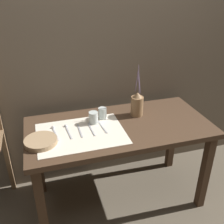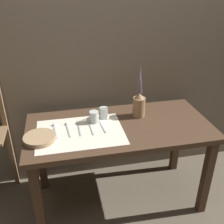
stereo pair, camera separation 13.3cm
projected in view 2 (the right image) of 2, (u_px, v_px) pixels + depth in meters
The scene contains 13 objects.
ground_plane at pixel (118, 197), 2.30m from camera, with size 12.00×12.00×0.00m, color brown.
stone_wall_back at pixel (107, 49), 2.13m from camera, with size 7.00×0.06×2.40m.
wooden_table at pixel (119, 136), 2.01m from camera, with size 1.38×0.67×0.73m.
linen_cloth at pixel (80, 132), 1.88m from camera, with size 0.62×0.45×0.00m.
pitcher_with_flowers at pixel (139, 106), 2.05m from camera, with size 0.10×0.10×0.42m.
wooden_bowl at pixel (40, 138), 1.78m from camera, with size 0.22×0.22×0.04m.
glass_tumbler_near at pixel (94, 117), 1.98m from camera, with size 0.07×0.07×0.09m.
glass_tumbler_far at pixel (104, 113), 2.04m from camera, with size 0.07×0.07×0.09m.
spoon_outer at pixel (54, 128), 1.92m from camera, with size 0.04×0.20×0.02m.
spoon_inner at pixel (67, 127), 1.94m from camera, with size 0.03×0.20×0.02m.
fork_inner at pixel (79, 129), 1.91m from camera, with size 0.01×0.19×0.00m.
fork_outer at pixel (91, 128), 1.92m from camera, with size 0.02×0.19×0.00m.
knife_center at pixel (102, 126), 1.94m from camera, with size 0.03×0.19×0.00m.
Camera 2 is at (-0.41, -1.65, 1.73)m, focal length 42.00 mm.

